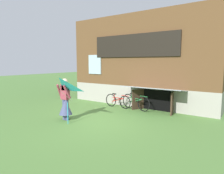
# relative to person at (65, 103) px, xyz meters

# --- Properties ---
(ground_plane) EXTENTS (60.00, 60.00, 0.00)m
(ground_plane) POSITION_rel_person_xyz_m (1.11, 0.65, -0.71)
(ground_plane) COLOR #56843D
(log_house) EXTENTS (8.08, 5.69, 4.80)m
(log_house) POSITION_rel_person_xyz_m (1.11, 5.93, 1.69)
(log_house) COLOR #9E998E
(log_house) RESTS_ON ground_plane
(person) EXTENTS (0.61, 0.53, 1.68)m
(person) POSITION_rel_person_xyz_m (0.00, 0.00, 0.00)
(person) COLOR #474C75
(person) RESTS_ON ground_plane
(kite) EXTENTS (0.98, 1.00, 1.66)m
(kite) POSITION_rel_person_xyz_m (0.32, -0.56, 0.64)
(kite) COLOR #2DB2CC
(kite) RESTS_ON ground_plane
(bicycle_green) EXTENTS (1.69, 0.41, 0.78)m
(bicycle_green) POSITION_rel_person_xyz_m (1.49, 3.18, -0.33)
(bicycle_green) COLOR black
(bicycle_green) RESTS_ON ground_plane
(bicycle_red) EXTENTS (1.57, 0.13, 0.72)m
(bicycle_red) POSITION_rel_person_xyz_m (0.52, 3.07, -0.36)
(bicycle_red) COLOR black
(bicycle_red) RESTS_ON ground_plane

